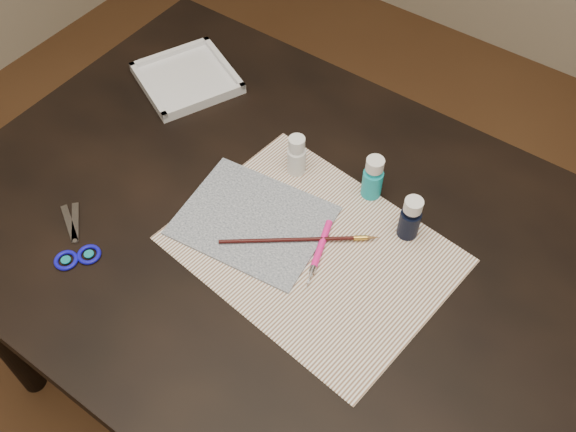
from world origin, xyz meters
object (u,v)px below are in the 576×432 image
Objects in this scene: paint_bottle_cyan at (373,177)px; paint_bottle_navy at (410,218)px; canvas at (253,220)px; palette_tray at (187,78)px; paper at (313,249)px; scissors at (71,236)px; paint_bottle_white at (297,155)px.

paint_bottle_navy is at bearing -22.34° from paint_bottle_cyan.
palette_tray is (-0.36, 0.23, 0.01)m from canvas.
scissors is at bearing -147.87° from paper.
paint_bottle_white reaches higher than palette_tray.
paper is 1.78× the size of canvas.
palette_tray reaches higher than scissors.
scissors is at bearing -143.51° from paint_bottle_navy.
paint_bottle_white is (-0.13, 0.14, 0.04)m from paper.
paper is at bearing -118.61° from scissors.
paint_bottle_white is 0.54× the size of scissors.
paint_bottle_white is 0.46× the size of palette_tray.
paper is 0.20m from paint_bottle_white.
paint_bottle_cyan is at bearing 84.51° from paper.
paint_bottle_cyan is at bearing 52.53° from canvas.
paper is 0.18m from paint_bottle_navy.
paint_bottle_white reaches higher than paper.
paint_bottle_white is 0.45m from scissors.
canvas is 0.34m from scissors.
paint_bottle_white is at bearing -166.99° from paint_bottle_cyan.
canvas is 0.24m from paint_bottle_cyan.
canvas is at bearing -149.73° from paint_bottle_navy.
scissors is (-0.25, -0.22, 0.00)m from canvas.
paint_bottle_navy is 0.48× the size of palette_tray.
scissors is 0.46m from palette_tray.
palette_tray is (-0.11, 0.45, 0.01)m from scissors.
paint_bottle_white is at bearing 93.03° from canvas.
paint_bottle_white is 0.25m from paint_bottle_navy.
palette_tray is at bearing 175.47° from paint_bottle_cyan.
paint_bottle_white is 0.96× the size of paint_bottle_navy.
canvas is at bearing -86.97° from paint_bottle_white.
paint_bottle_white is at bearing -11.98° from palette_tray.
paper is 5.29× the size of paint_bottle_white.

